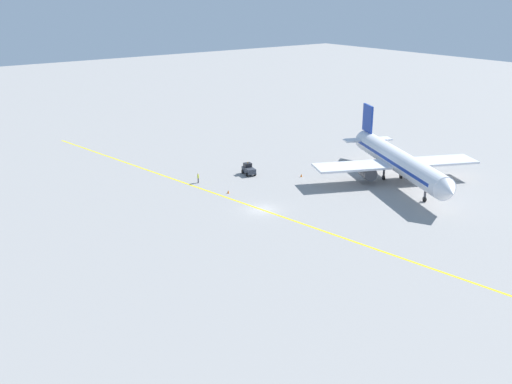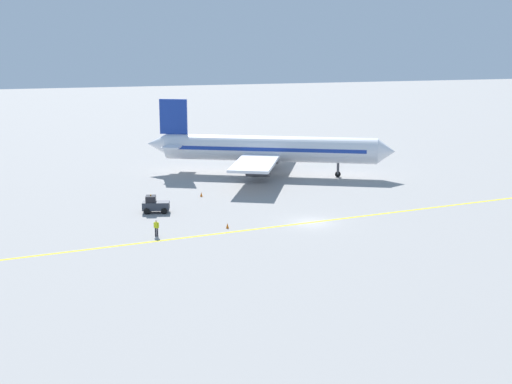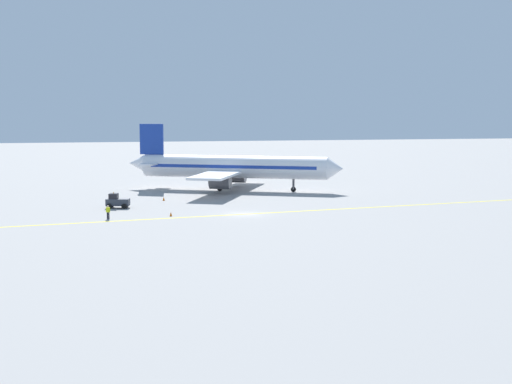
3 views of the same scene
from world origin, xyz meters
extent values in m
plane|color=gray|center=(0.00, 0.00, 0.00)|extent=(400.00, 400.00, 0.00)
cube|color=yellow|center=(0.00, 0.00, 0.00)|extent=(17.79, 118.79, 0.01)
cylinder|color=white|center=(-25.98, 3.35, 3.80)|extent=(15.68, 28.80, 3.60)
cone|color=white|center=(-19.28, 18.10, 3.80)|extent=(4.11, 3.60, 3.42)
cone|color=white|center=(-32.80, -11.67, 4.10)|extent=(4.03, 4.00, 3.06)
cube|color=#193899|center=(-25.98, 3.35, 3.95)|extent=(14.48, 26.09, 0.50)
cube|color=white|center=(-26.39, 2.44, 3.08)|extent=(27.64, 16.31, 0.36)
cylinder|color=#4C4C51|center=(-30.94, 4.51, 1.83)|extent=(3.33, 3.82, 2.20)
cylinder|color=#4C4C51|center=(-21.84, 0.37, 1.83)|extent=(3.33, 3.82, 2.20)
cube|color=#193899|center=(-31.77, -9.40, 8.10)|extent=(1.98, 3.79, 5.00)
cube|color=white|center=(-31.56, -8.94, 4.20)|extent=(9.19, 5.91, 0.24)
cylinder|color=#4C4C51|center=(-22.01, 12.09, 1.40)|extent=(0.36, 0.36, 2.00)
cylinder|color=black|center=(-22.01, 12.09, 0.40)|extent=(0.59, 0.84, 0.80)
cylinder|color=#4C4C51|center=(-28.26, 2.19, 1.40)|extent=(0.36, 0.36, 2.00)
cylinder|color=black|center=(-28.26, 2.19, 0.40)|extent=(0.59, 0.84, 0.80)
cylinder|color=#4C4C51|center=(-25.35, 0.87, 1.40)|extent=(0.36, 0.36, 2.00)
cylinder|color=black|center=(-25.35, 0.87, 0.40)|extent=(0.59, 0.84, 0.80)
cube|color=#333842|center=(-8.82, -15.34, 0.80)|extent=(2.13, 3.26, 0.90)
cube|color=black|center=(-8.94, -15.88, 1.60)|extent=(1.49, 1.36, 0.70)
sphere|color=orange|center=(-8.94, -15.88, 2.03)|extent=(0.16, 0.16, 0.16)
cylinder|color=black|center=(-8.31, -16.46, 0.35)|extent=(0.40, 0.74, 0.70)
cylinder|color=black|center=(-9.77, -16.13, 0.35)|extent=(0.40, 0.74, 0.70)
cylinder|color=black|center=(-7.87, -14.56, 0.35)|extent=(0.40, 0.74, 0.70)
cylinder|color=black|center=(-9.33, -14.23, 0.35)|extent=(0.40, 0.74, 0.70)
cylinder|color=#23232D|center=(0.80, -16.56, 0.42)|extent=(0.16, 0.16, 0.85)
cylinder|color=#23232D|center=(0.68, -16.72, 0.42)|extent=(0.16, 0.16, 0.85)
cube|color=#CCD819|center=(0.74, -16.64, 1.15)|extent=(0.39, 0.42, 0.60)
cylinder|color=#CCD819|center=(0.88, -16.44, 1.15)|extent=(0.10, 0.10, 0.55)
cylinder|color=#CCD819|center=(0.60, -16.83, 1.15)|extent=(0.10, 0.10, 0.55)
sphere|color=beige|center=(0.74, -16.64, 1.57)|extent=(0.22, 0.22, 0.22)
cone|color=orange|center=(-15.30, -8.82, 0.28)|extent=(0.32, 0.32, 0.55)
cone|color=orange|center=(-0.21, -9.13, 0.28)|extent=(0.32, 0.32, 0.55)
camera|label=1|loc=(50.11, 65.51, 30.93)|focal=42.00mm
camera|label=2|loc=(69.28, -25.71, 19.96)|focal=50.00mm
camera|label=3|loc=(86.11, -16.54, 13.04)|focal=50.00mm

